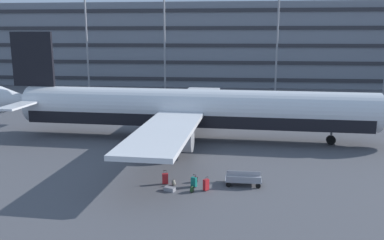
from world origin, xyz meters
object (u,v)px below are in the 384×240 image
suitcase_orange (194,182)px  backpack_small (192,189)px  suitcase_scuffed (165,178)px  backpack_laid_flat (195,179)px  suitcase_silver (170,189)px  suitcase_navy (206,185)px  airliner (190,110)px  baggage_cart (243,179)px  backpack_upright (174,183)px

suitcase_orange → backpack_small: 1.07m
suitcase_orange → backpack_small: bearing=-92.3°
suitcase_scuffed → suitcase_orange: suitcase_scuffed is taller
suitcase_scuffed → backpack_laid_flat: 2.22m
suitcase_silver → backpack_laid_flat: size_ratio=1.65×
suitcase_navy → suitcase_silver: size_ratio=1.21×
airliner → suitcase_orange: bearing=-83.0°
baggage_cart → suitcase_silver: bearing=-161.9°
backpack_upright → suitcase_navy: bearing=-16.5°
suitcase_navy → suitcase_orange: bearing=146.7°
suitcase_orange → backpack_upright: (-1.45, 0.10, -0.17)m
baggage_cart → backpack_small: bearing=-153.0°
suitcase_navy → suitcase_scuffed: (-3.03, 0.97, -0.02)m
suitcase_orange → backpack_upright: suitcase_orange is taller
suitcase_navy → baggage_cart: 2.93m
suitcase_silver → baggage_cart: bearing=18.1°
airliner → baggage_cart: 13.92m
backpack_small → suitcase_scuffed: bearing=145.6°
suitcase_silver → backpack_laid_flat: (1.62, 1.84, 0.09)m
backpack_laid_flat → backpack_small: bearing=-91.7°
suitcase_silver → airliner: bearing=90.2°
suitcase_navy → backpack_upright: suitcase_navy is taller
airliner → suitcase_silver: 14.62m
suitcase_navy → suitcase_orange: (-0.90, 0.59, -0.05)m
airliner → suitcase_silver: (0.05, -14.31, -2.98)m
suitcase_silver → backpack_small: bearing=-4.9°
suitcase_navy → baggage_cart: (2.60, 1.35, -0.01)m
backpack_laid_flat → suitcase_silver: bearing=-131.4°
suitcase_orange → baggage_cart: 3.58m
airliner → backpack_laid_flat: (1.67, -12.47, -2.89)m
suitcase_silver → suitcase_navy: bearing=7.4°
airliner → baggage_cart: bearing=-67.8°
suitcase_navy → backpack_laid_flat: (-0.89, 1.51, -0.21)m
suitcase_scuffed → backpack_upright: 0.76m
backpack_small → baggage_cart: (3.55, 1.81, 0.20)m
suitcase_navy → suitcase_silver: suitcase_navy is taller
backpack_small → baggage_cart: size_ratio=0.16×
backpack_small → airliner: bearing=96.4°
backpack_small → baggage_cart: 3.98m
suitcase_navy → backpack_small: bearing=-154.0°
suitcase_orange → airliner: bearing=97.0°
suitcase_scuffed → backpack_upright: size_ratio=2.04×
airliner → suitcase_navy: 14.47m
suitcase_navy → backpack_laid_flat: 1.77m
airliner → suitcase_navy: airliner is taller
suitcase_scuffed → backpack_upright: bearing=-22.0°
backpack_laid_flat → baggage_cart: 3.50m
suitcase_scuffed → backpack_laid_flat: size_ratio=1.96×
baggage_cart → suitcase_scuffed: bearing=-176.2°
suitcase_navy → backpack_upright: (-2.36, 0.70, -0.22)m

